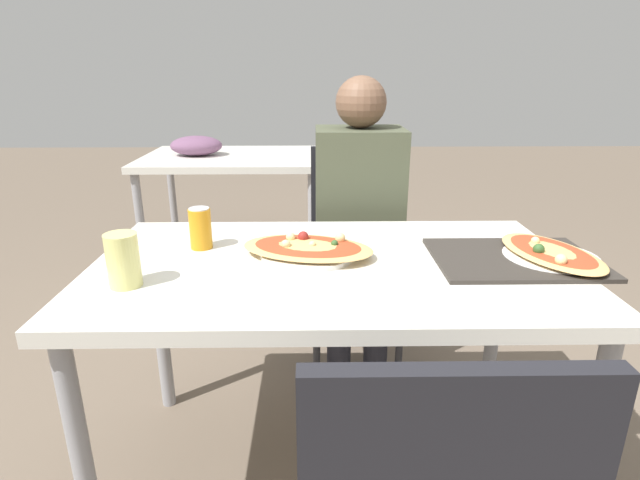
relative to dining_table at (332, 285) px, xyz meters
The scene contains 10 objects.
ground_plane 0.65m from the dining_table, ahead, with size 14.00×14.00×0.00m, color #6B5B4C.
dining_table is the anchor object (origin of this frame).
chair_far_seated 0.75m from the dining_table, 79.93° to the left, with size 0.40×0.40×0.92m.
person_seated 0.62m from the dining_table, 78.01° to the left, with size 0.34×0.29×1.22m.
pizza_main 0.13m from the dining_table, 143.92° to the left, with size 0.43×0.32×0.06m.
soda_can 0.43m from the dining_table, 162.75° to the left, with size 0.07×0.07×0.12m.
drink_glass 0.57m from the dining_table, 163.74° to the right, with size 0.08×0.08×0.14m.
serving_tray 0.52m from the dining_table, ahead, with size 0.45×0.33×0.01m.
pizza_second 0.63m from the dining_table, ahead, with size 0.29×0.40×0.06m.
background_table 1.92m from the dining_table, 108.12° to the left, with size 1.10×0.80×0.84m.
Camera 1 is at (-0.06, -1.31, 1.24)m, focal length 28.00 mm.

